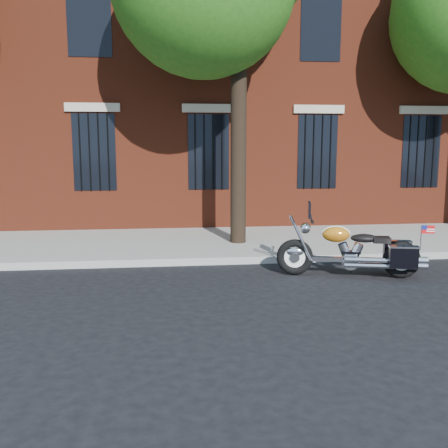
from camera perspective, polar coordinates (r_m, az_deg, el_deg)
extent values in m
plane|color=black|center=(8.80, 1.03, -6.67)|extent=(120.00, 120.00, 0.00)
cube|color=gray|center=(10.11, 0.01, -4.17)|extent=(40.00, 0.16, 0.15)
cube|color=gray|center=(11.94, -1.01, -2.14)|extent=(40.00, 3.60, 0.15)
cube|color=maroon|center=(18.85, -3.16, 20.01)|extent=(26.00, 10.00, 12.00)
cube|color=black|center=(13.56, -1.79, 8.21)|extent=(1.10, 0.14, 2.00)
cube|color=#B2A893|center=(13.57, -1.80, 13.07)|extent=(1.40, 0.20, 0.22)
cube|color=black|center=(13.94, -1.86, 22.32)|extent=(1.10, 0.14, 2.00)
cylinder|color=black|center=(13.48, -1.76, 8.21)|extent=(0.04, 0.04, 2.00)
cylinder|color=black|center=(11.42, 1.66, 9.59)|extent=(0.36, 0.36, 5.00)
torus|color=black|center=(9.30, 8.09, -3.75)|extent=(0.69, 0.30, 0.67)
torus|color=black|center=(9.53, 19.63, -3.88)|extent=(0.69, 0.30, 0.67)
cylinder|color=white|center=(9.30, 8.09, -3.75)|extent=(0.50, 0.18, 0.50)
cylinder|color=white|center=(9.53, 19.63, -3.88)|extent=(0.50, 0.18, 0.50)
ellipsoid|color=white|center=(9.28, 8.10, -3.15)|extent=(0.37, 0.21, 0.19)
ellipsoid|color=orange|center=(9.50, 19.67, -3.17)|extent=(0.38, 0.22, 0.19)
cube|color=white|center=(9.37, 13.92, -3.96)|extent=(1.48, 0.45, 0.08)
cylinder|color=white|center=(9.38, 14.22, -4.08)|extent=(0.35, 0.25, 0.32)
cylinder|color=white|center=(9.28, 17.44, -4.29)|extent=(1.24, 0.38, 0.09)
ellipsoid|color=orange|center=(9.26, 12.67, -1.16)|extent=(0.55, 0.39, 0.29)
ellipsoid|color=black|center=(9.33, 15.72, -1.57)|extent=(0.54, 0.39, 0.15)
cube|color=black|center=(9.75, 19.16, -2.91)|extent=(0.50, 0.27, 0.38)
cube|color=black|center=(9.25, 19.83, -3.57)|extent=(0.50, 0.27, 0.38)
cylinder|color=white|center=(9.18, 9.93, 0.62)|extent=(0.22, 0.77, 0.04)
sphere|color=white|center=(9.20, 9.28, -0.48)|extent=(0.24, 0.24, 0.20)
cube|color=black|center=(9.15, 9.71, 1.61)|extent=(0.13, 0.40, 0.28)
cube|color=red|center=(9.21, 22.29, -0.59)|extent=(0.22, 0.07, 0.14)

